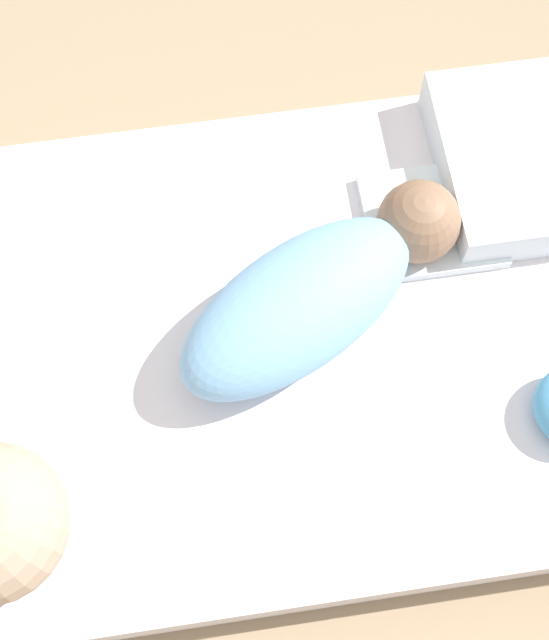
# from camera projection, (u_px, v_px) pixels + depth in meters

# --- Properties ---
(ground_plane) EXTENTS (12.00, 12.00, 0.00)m
(ground_plane) POSITION_uv_depth(u_px,v_px,m) (254.00, 364.00, 1.52)
(ground_plane) COLOR #9E8466
(bed_mattress) EXTENTS (1.24, 0.82, 0.13)m
(bed_mattress) POSITION_uv_depth(u_px,v_px,m) (254.00, 352.00, 1.46)
(bed_mattress) COLOR white
(bed_mattress) RESTS_ON ground_plane
(burp_cloth) EXTENTS (0.22, 0.20, 0.02)m
(burp_cloth) POSITION_uv_depth(u_px,v_px,m) (432.00, 220.00, 1.47)
(burp_cloth) COLOR white
(burp_cloth) RESTS_ON bed_mattress
(swaddled_baby) EXTENTS (0.51, 0.37, 0.15)m
(swaddled_baby) POSITION_uv_depth(u_px,v_px,m) (318.00, 293.00, 1.35)
(swaddled_baby) COLOR #7FB7E5
(swaddled_baby) RESTS_ON bed_mattress
(pillow) EXTENTS (0.30, 0.33, 0.08)m
(pillow) POSITION_uv_depth(u_px,v_px,m) (529.00, 158.00, 1.47)
(pillow) COLOR white
(pillow) RESTS_ON bed_mattress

